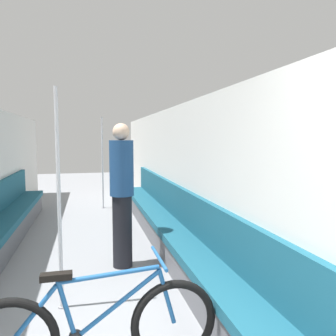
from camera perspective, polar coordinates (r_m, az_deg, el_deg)
name	(u,v)px	position (r m, az deg, el deg)	size (l,w,h in m)	color
wall_right	(183,176)	(4.90, 2.59, -1.44)	(0.10, 11.12, 2.13)	silver
bench_seat_row_right	(170,230)	(4.82, 0.41, -10.79)	(0.44, 6.80, 0.93)	#5B5B60
bicycle	(96,330)	(2.53, -12.46, -25.85)	(1.72, 0.46, 0.81)	black
grab_pole_near	(59,203)	(3.26, -18.45, -5.79)	(0.08, 0.08, 2.11)	gray
grab_pole_far	(102,164)	(7.72, -11.34, 0.63)	(0.08, 0.08, 2.11)	gray
passenger_standing	(122,193)	(4.16, -8.04, -4.38)	(0.30, 0.30, 1.82)	black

